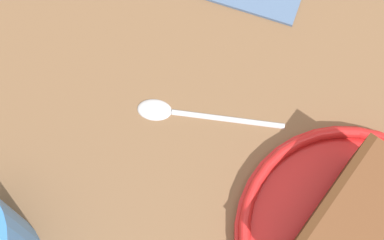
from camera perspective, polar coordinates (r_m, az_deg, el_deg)
ground_plane at (r=49.03cm, az=2.53°, el=-9.43°), size 153.96×153.96×3.69cm
small_plate at (r=47.46cm, az=15.66°, el=-11.05°), size 18.63×18.63×1.93cm
cake_slice at (r=44.68cm, az=16.32°, el=-10.10°), size 7.39×11.19×5.68cm
teaspoon at (r=49.58cm, az=-1.28°, el=0.85°), size 11.32×7.99×0.80cm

